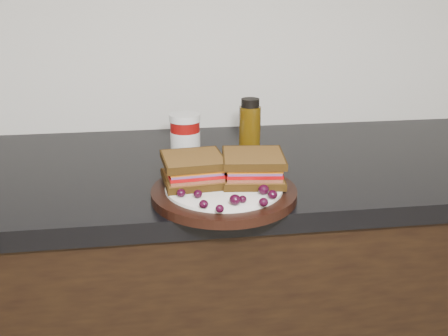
# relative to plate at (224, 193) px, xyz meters

# --- Properties ---
(base_cabinets) EXTENTS (3.96, 0.58, 0.86)m
(base_cabinets) POSITION_rel_plate_xyz_m (-0.11, 0.21, -0.48)
(base_cabinets) COLOR black
(base_cabinets) RESTS_ON ground_plane
(countertop) EXTENTS (3.98, 0.60, 0.04)m
(countertop) POSITION_rel_plate_xyz_m (-0.11, 0.21, -0.03)
(countertop) COLOR black
(countertop) RESTS_ON base_cabinets
(plate) EXTENTS (0.28, 0.28, 0.02)m
(plate) POSITION_rel_plate_xyz_m (0.00, 0.00, 0.00)
(plate) COLOR black
(plate) RESTS_ON countertop
(sandwich_left) EXTENTS (0.13, 0.13, 0.05)m
(sandwich_left) POSITION_rel_plate_xyz_m (-0.06, 0.03, 0.04)
(sandwich_left) COLOR brown
(sandwich_left) RESTS_ON plate
(sandwich_right) EXTENTS (0.13, 0.13, 0.05)m
(sandwich_right) POSITION_rel_plate_xyz_m (0.06, 0.02, 0.04)
(sandwich_right) COLOR brown
(sandwich_right) RESTS_ON plate
(grape_0) EXTENTS (0.02, 0.02, 0.02)m
(grape_0) POSITION_rel_plate_xyz_m (-0.08, -0.04, 0.02)
(grape_0) COLOR black
(grape_0) RESTS_ON plate
(grape_1) EXTENTS (0.02, 0.02, 0.02)m
(grape_1) POSITION_rel_plate_xyz_m (-0.05, -0.05, 0.02)
(grape_1) COLOR black
(grape_1) RESTS_ON plate
(grape_2) EXTENTS (0.02, 0.02, 0.02)m
(grape_2) POSITION_rel_plate_xyz_m (-0.05, -0.10, 0.02)
(grape_2) COLOR black
(grape_2) RESTS_ON plate
(grape_3) EXTENTS (0.01, 0.01, 0.01)m
(grape_3) POSITION_rel_plate_xyz_m (-0.02, -0.12, 0.02)
(grape_3) COLOR black
(grape_3) RESTS_ON plate
(grape_4) EXTENTS (0.02, 0.02, 0.02)m
(grape_4) POSITION_rel_plate_xyz_m (0.01, -0.09, 0.02)
(grape_4) COLOR black
(grape_4) RESTS_ON plate
(grape_5) EXTENTS (0.01, 0.01, 0.01)m
(grape_5) POSITION_rel_plate_xyz_m (0.02, -0.08, 0.02)
(grape_5) COLOR black
(grape_5) RESTS_ON plate
(grape_6) EXTENTS (0.02, 0.02, 0.02)m
(grape_6) POSITION_rel_plate_xyz_m (0.05, -0.10, 0.02)
(grape_6) COLOR black
(grape_6) RESTS_ON plate
(grape_7) EXTENTS (0.02, 0.02, 0.02)m
(grape_7) POSITION_rel_plate_xyz_m (0.08, -0.07, 0.02)
(grape_7) COLOR black
(grape_7) RESTS_ON plate
(grape_8) EXTENTS (0.02, 0.02, 0.02)m
(grape_8) POSITION_rel_plate_xyz_m (0.07, -0.05, 0.02)
(grape_8) COLOR black
(grape_8) RESTS_ON plate
(grape_9) EXTENTS (0.02, 0.02, 0.02)m
(grape_9) POSITION_rel_plate_xyz_m (0.05, -0.02, 0.02)
(grape_9) COLOR black
(grape_9) RESTS_ON plate
(grape_10) EXTENTS (0.02, 0.02, 0.02)m
(grape_10) POSITION_rel_plate_xyz_m (0.09, 0.02, 0.02)
(grape_10) COLOR black
(grape_10) RESTS_ON plate
(grape_11) EXTENTS (0.02, 0.02, 0.01)m
(grape_11) POSITION_rel_plate_xyz_m (0.06, 0.04, 0.02)
(grape_11) COLOR black
(grape_11) RESTS_ON plate
(grape_12) EXTENTS (0.02, 0.02, 0.01)m
(grape_12) POSITION_rel_plate_xyz_m (0.05, 0.04, 0.02)
(grape_12) COLOR black
(grape_12) RESTS_ON plate
(grape_13) EXTENTS (0.02, 0.02, 0.01)m
(grape_13) POSITION_rel_plate_xyz_m (-0.07, 0.05, 0.02)
(grape_13) COLOR black
(grape_13) RESTS_ON plate
(grape_14) EXTENTS (0.01, 0.01, 0.01)m
(grape_14) POSITION_rel_plate_xyz_m (-0.08, 0.01, 0.02)
(grape_14) COLOR black
(grape_14) RESTS_ON plate
(grape_15) EXTENTS (0.02, 0.02, 0.02)m
(grape_15) POSITION_rel_plate_xyz_m (-0.07, -0.00, 0.02)
(grape_15) COLOR black
(grape_15) RESTS_ON plate
(grape_16) EXTENTS (0.02, 0.02, 0.02)m
(grape_16) POSITION_rel_plate_xyz_m (-0.05, 0.04, 0.02)
(grape_16) COLOR black
(grape_16) RESTS_ON plate
(grape_17) EXTENTS (0.02, 0.02, 0.02)m
(grape_17) POSITION_rel_plate_xyz_m (-0.06, 0.02, 0.02)
(grape_17) COLOR black
(grape_17) RESTS_ON plate
(grape_18) EXTENTS (0.02, 0.02, 0.02)m
(grape_18) POSITION_rel_plate_xyz_m (-0.09, 0.01, 0.03)
(grape_18) COLOR black
(grape_18) RESTS_ON plate
(condiment_jar) EXTENTS (0.08, 0.08, 0.11)m
(condiment_jar) POSITION_rel_plate_xyz_m (-0.06, 0.24, 0.04)
(condiment_jar) COLOR maroon
(condiment_jar) RESTS_ON countertop
(oil_bottle) EXTENTS (0.07, 0.07, 0.14)m
(oil_bottle) POSITION_rel_plate_xyz_m (0.09, 0.23, 0.06)
(oil_bottle) COLOR #483107
(oil_bottle) RESTS_ON countertop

